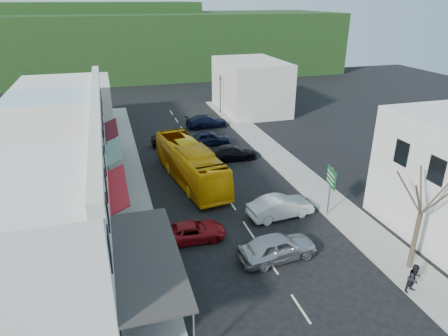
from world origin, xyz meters
TOP-DOWN VIEW (x-y plane):
  - ground at (0.00, 0.00)m, footprint 120.00×120.00m
  - sidewalk_left at (-7.50, 10.00)m, footprint 3.00×52.00m
  - sidewalk_right at (7.50, 10.00)m, footprint 3.00×52.00m
  - shopfront_row at (-12.49, 5.00)m, footprint 8.25×30.00m
  - distant_block_left at (-12.00, 27.00)m, footprint 8.00×10.00m
  - distant_block_right at (11.00, 30.00)m, footprint 8.00×12.00m
  - hillside at (-1.45, 65.09)m, footprint 80.00×26.00m
  - bus at (-2.14, 9.10)m, footprint 4.07×11.83m
  - car_silver at (0.54, -3.64)m, footprint 4.56×2.25m
  - car_white at (2.83, 1.06)m, footprint 4.57×2.26m
  - car_red at (-3.99, -0.09)m, footprint 4.65×2.02m
  - car_black_near at (2.84, 12.79)m, footprint 4.52×1.89m
  - car_navy_mid at (1.81, 17.54)m, footprint 4.57×2.27m
  - car_black_far at (-2.21, 18.66)m, footprint 4.45×1.92m
  - car_navy_far at (3.08, 23.95)m, footprint 4.65×2.24m
  - pedestrian_left at (-6.84, 1.14)m, footprint 0.56×0.69m
  - pedestrian_right at (6.30, -8.65)m, footprint 0.75×0.53m
  - direction_sign at (6.24, 0.19)m, footprint 0.91×1.81m
  - street_tree at (7.67, -6.79)m, footprint 4.11×4.11m
  - traffic_signal at (6.47, 29.67)m, footprint 0.64×1.10m

SIDE VIEW (x-z plane):
  - ground at x=0.00m, z-range 0.00..0.00m
  - sidewalk_left at x=-7.50m, z-range 0.00..0.15m
  - sidewalk_right at x=7.50m, z-range 0.00..0.15m
  - car_silver at x=0.54m, z-range 0.00..1.40m
  - car_white at x=2.83m, z-range 0.00..1.40m
  - car_red at x=-3.99m, z-range 0.00..1.40m
  - car_black_near at x=2.84m, z-range 0.00..1.40m
  - car_navy_mid at x=1.81m, z-range 0.00..1.40m
  - car_black_far at x=-2.21m, z-range 0.00..1.40m
  - car_navy_far at x=3.08m, z-range 0.00..1.40m
  - pedestrian_left at x=-6.84m, z-range 0.15..1.85m
  - pedestrian_right at x=6.30m, z-range 0.15..1.85m
  - bus at x=-2.14m, z-range 0.00..3.10m
  - direction_sign at x=6.24m, z-range 0.00..3.84m
  - traffic_signal at x=6.47m, z-range 0.00..5.23m
  - distant_block_left at x=-12.00m, z-range 0.00..6.00m
  - distant_block_right at x=11.00m, z-range 0.00..7.00m
  - street_tree at x=7.67m, z-range 0.00..7.46m
  - shopfront_row at x=-12.49m, z-range 0.00..8.00m
  - hillside at x=-1.45m, z-range -0.27..13.73m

